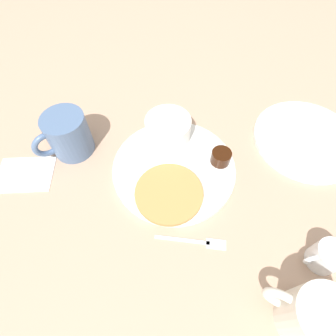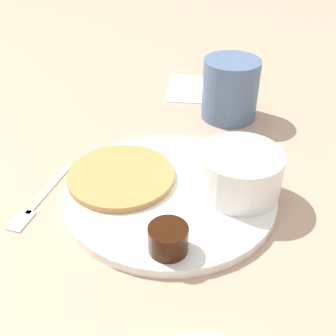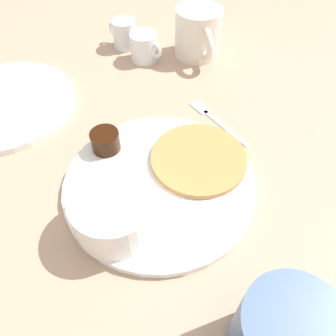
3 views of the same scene
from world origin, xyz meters
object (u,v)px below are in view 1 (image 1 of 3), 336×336
creamer_pitcher_near (327,257)px  fork (199,242)px  second_mug (313,317)px  coffee_mug (68,135)px  plate (174,168)px  bowl (168,128)px

creamer_pitcher_near → fork: size_ratio=0.57×
fork → second_mug: second_mug is taller
coffee_mug → fork: (0.27, -0.25, -0.05)m
plate → coffee_mug: bearing=161.1°
creamer_pitcher_near → fork: (-0.22, 0.05, -0.03)m
coffee_mug → creamer_pitcher_near: bearing=-32.2°
coffee_mug → plate: bearing=-18.9°
creamer_pitcher_near → fork: 0.23m
fork → second_mug: size_ratio=1.18×
coffee_mug → fork: 0.37m
coffee_mug → second_mug: 0.57m
plate → coffee_mug: size_ratio=2.29×
creamer_pitcher_near → plate: bearing=138.1°
plate → fork: size_ratio=1.98×
creamer_pitcher_near → bowl: bearing=129.3°
bowl → plate: bearing=-86.2°
plate → coffee_mug: (-0.23, 0.08, 0.05)m
second_mug → bowl: bearing=114.9°
creamer_pitcher_near → second_mug: (-0.07, -0.09, 0.02)m
fork → coffee_mug: bearing=136.6°
coffee_mug → second_mug: size_ratio=1.02×
plate → fork: plate is taller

